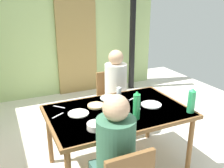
# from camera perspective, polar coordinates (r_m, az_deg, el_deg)

# --- Properties ---
(ground_plane) EXTENTS (6.65, 6.65, 0.00)m
(ground_plane) POSITION_cam_1_polar(r_m,az_deg,el_deg) (3.07, -3.10, -18.35)
(ground_plane) COLOR silver
(wall_back) EXTENTS (4.53, 0.10, 2.70)m
(wall_back) POSITION_cam_1_polar(r_m,az_deg,el_deg) (4.93, -14.85, 12.57)
(wall_back) COLOR #A6C07B
(wall_back) RESTS_ON ground_plane
(door_wooden) EXTENTS (0.80, 0.05, 2.00)m
(door_wooden) POSITION_cam_1_polar(r_m,az_deg,el_deg) (5.03, -8.04, 9.10)
(door_wooden) COLOR olive
(door_wooden) RESTS_ON ground_plane
(stove_pipe_column) EXTENTS (0.12, 0.12, 2.70)m
(stove_pipe_column) POSITION_cam_1_polar(r_m,az_deg,el_deg) (5.17, 4.75, 13.41)
(stove_pipe_column) COLOR black
(stove_pipe_column) RESTS_ON ground_plane
(dining_table) EXTENTS (1.49, 0.96, 0.72)m
(dining_table) POSITION_cam_1_polar(r_m,az_deg,el_deg) (2.71, 1.34, -7.24)
(dining_table) COLOR brown
(dining_table) RESTS_ON ground_plane
(chair_far_diner) EXTENTS (0.40, 0.40, 0.87)m
(chair_far_diner) POSITION_cam_1_polar(r_m,az_deg,el_deg) (3.59, -0.00, -3.22)
(chair_far_diner) COLOR brown
(chair_far_diner) RESTS_ON ground_plane
(person_near_diner) EXTENTS (0.30, 0.37, 0.77)m
(person_near_diner) POSITION_cam_1_polar(r_m,az_deg,el_deg) (1.97, 0.70, -14.31)
(person_near_diner) COLOR #376054
(person_near_diner) RESTS_ON ground_plane
(person_far_diner) EXTENTS (0.30, 0.37, 0.77)m
(person_far_diner) POSITION_cam_1_polar(r_m,az_deg,el_deg) (3.37, 0.97, 0.44)
(person_far_diner) COLOR white
(person_far_diner) RESTS_ON ground_plane
(water_bottle_green_near) EXTENTS (0.08, 0.08, 0.27)m
(water_bottle_green_near) POSITION_cam_1_polar(r_m,az_deg,el_deg) (2.72, 17.73, -3.72)
(water_bottle_green_near) COLOR #2C9C5C
(water_bottle_green_near) RESTS_ON dining_table
(water_bottle_green_far) EXTENTS (0.07, 0.07, 0.29)m
(water_bottle_green_far) POSITION_cam_1_polar(r_m,az_deg,el_deg) (2.46, 5.64, -5.02)
(water_bottle_green_far) COLOR green
(water_bottle_green_far) RESTS_ON dining_table
(serving_bowl_center) EXTENTS (0.17, 0.17, 0.05)m
(serving_bowl_center) POSITION_cam_1_polar(r_m,az_deg,el_deg) (2.32, -3.69, -9.53)
(serving_bowl_center) COLOR silver
(serving_bowl_center) RESTS_ON dining_table
(dinner_plate_near_left) EXTENTS (0.22, 0.22, 0.01)m
(dinner_plate_near_left) POSITION_cam_1_polar(r_m,az_deg,el_deg) (2.62, -7.65, -6.71)
(dinner_plate_near_left) COLOR white
(dinner_plate_near_left) RESTS_ON dining_table
(dinner_plate_near_right) EXTENTS (0.22, 0.22, 0.01)m
(dinner_plate_near_right) POSITION_cam_1_polar(r_m,az_deg,el_deg) (2.98, -0.59, -3.23)
(dinner_plate_near_right) COLOR white
(dinner_plate_near_right) RESTS_ON dining_table
(dinner_plate_far_center) EXTENTS (0.23, 0.23, 0.01)m
(dinner_plate_far_center) POSITION_cam_1_polar(r_m,az_deg,el_deg) (2.84, 8.97, -4.66)
(dinner_plate_far_center) COLOR white
(dinner_plate_far_center) RESTS_ON dining_table
(drinking_glass_by_near_diner) EXTENTS (0.06, 0.06, 0.09)m
(drinking_glass_by_near_diner) POSITION_cam_1_polar(r_m,az_deg,el_deg) (3.10, 1.59, -1.58)
(drinking_glass_by_near_diner) COLOR silver
(drinking_glass_by_near_diner) RESTS_ON dining_table
(bread_plate_sliced) EXTENTS (0.19, 0.19, 0.02)m
(bread_plate_sliced) POSITION_cam_1_polar(r_m,az_deg,el_deg) (2.77, -3.67, -4.94)
(bread_plate_sliced) COLOR #DBB77A
(bread_plate_sliced) RESTS_ON dining_table
(cutlery_knife_near) EXTENTS (0.11, 0.12, 0.00)m
(cutlery_knife_near) POSITION_cam_1_polar(r_m,az_deg,el_deg) (2.82, -12.01, -5.15)
(cutlery_knife_near) COLOR silver
(cutlery_knife_near) RESTS_ON dining_table
(cutlery_fork_near) EXTENTS (0.14, 0.09, 0.00)m
(cutlery_fork_near) POSITION_cam_1_polar(r_m,az_deg,el_deg) (2.62, -12.27, -7.05)
(cutlery_fork_near) COLOR silver
(cutlery_fork_near) RESTS_ON dining_table
(cutlery_knife_far) EXTENTS (0.12, 0.11, 0.00)m
(cutlery_knife_far) POSITION_cam_1_polar(r_m,az_deg,el_deg) (2.67, 5.95, -6.22)
(cutlery_knife_far) COLOR silver
(cutlery_knife_far) RESTS_ON dining_table
(cutlery_fork_far) EXTENTS (0.14, 0.08, 0.00)m
(cutlery_fork_far) POSITION_cam_1_polar(r_m,az_deg,el_deg) (2.99, 4.81, -3.31)
(cutlery_fork_far) COLOR silver
(cutlery_fork_far) RESTS_ON dining_table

